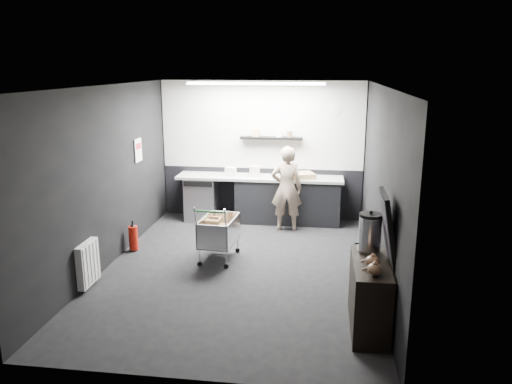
# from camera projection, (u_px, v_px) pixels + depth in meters

# --- Properties ---
(floor) EXTENTS (5.50, 5.50, 0.00)m
(floor) POSITION_uv_depth(u_px,v_px,m) (239.00, 269.00, 7.50)
(floor) COLOR black
(floor) RESTS_ON ground
(ceiling) EXTENTS (5.50, 5.50, 0.00)m
(ceiling) POSITION_uv_depth(u_px,v_px,m) (237.00, 86.00, 6.84)
(ceiling) COLOR silver
(ceiling) RESTS_ON wall_back
(wall_back) EXTENTS (5.50, 0.00, 5.50)m
(wall_back) POSITION_uv_depth(u_px,v_px,m) (262.00, 150.00, 9.81)
(wall_back) COLOR black
(wall_back) RESTS_ON floor
(wall_front) EXTENTS (5.50, 0.00, 5.50)m
(wall_front) POSITION_uv_depth(u_px,v_px,m) (188.00, 250.00, 4.53)
(wall_front) COLOR black
(wall_front) RESTS_ON floor
(wall_left) EXTENTS (0.00, 5.50, 5.50)m
(wall_left) POSITION_uv_depth(u_px,v_px,m) (106.00, 178.00, 7.43)
(wall_left) COLOR black
(wall_left) RESTS_ON floor
(wall_right) EXTENTS (0.00, 5.50, 5.50)m
(wall_right) POSITION_uv_depth(u_px,v_px,m) (380.00, 186.00, 6.91)
(wall_right) COLOR black
(wall_right) RESTS_ON floor
(kitchen_wall_panel) EXTENTS (3.95, 0.02, 1.70)m
(kitchen_wall_panel) POSITION_uv_depth(u_px,v_px,m) (262.00, 125.00, 9.67)
(kitchen_wall_panel) COLOR silver
(kitchen_wall_panel) RESTS_ON wall_back
(dado_panel) EXTENTS (3.95, 0.02, 1.00)m
(dado_panel) POSITION_uv_depth(u_px,v_px,m) (261.00, 192.00, 10.00)
(dado_panel) COLOR black
(dado_panel) RESTS_ON wall_back
(floating_shelf) EXTENTS (1.20, 0.22, 0.04)m
(floating_shelf) POSITION_uv_depth(u_px,v_px,m) (271.00, 138.00, 9.59)
(floating_shelf) COLOR black
(floating_shelf) RESTS_ON wall_back
(wall_clock) EXTENTS (0.20, 0.03, 0.20)m
(wall_clock) POSITION_uv_depth(u_px,v_px,m) (335.00, 110.00, 9.40)
(wall_clock) COLOR white
(wall_clock) RESTS_ON wall_back
(poster) EXTENTS (0.02, 0.30, 0.40)m
(poster) POSITION_uv_depth(u_px,v_px,m) (138.00, 150.00, 8.63)
(poster) COLOR white
(poster) RESTS_ON wall_left
(poster_red_band) EXTENTS (0.02, 0.22, 0.10)m
(poster_red_band) POSITION_uv_depth(u_px,v_px,m) (138.00, 146.00, 8.61)
(poster_red_band) COLOR red
(poster_red_band) RESTS_ON poster
(radiator) EXTENTS (0.10, 0.50, 0.60)m
(radiator) POSITION_uv_depth(u_px,v_px,m) (88.00, 264.00, 6.80)
(radiator) COLOR white
(radiator) RESTS_ON wall_left
(ceiling_strip) EXTENTS (2.40, 0.20, 0.04)m
(ceiling_strip) POSITION_uv_depth(u_px,v_px,m) (256.00, 84.00, 8.62)
(ceiling_strip) COLOR white
(ceiling_strip) RESTS_ON ceiling
(prep_counter) EXTENTS (3.20, 0.61, 0.90)m
(prep_counter) POSITION_uv_depth(u_px,v_px,m) (266.00, 199.00, 9.70)
(prep_counter) COLOR black
(prep_counter) RESTS_ON floor
(person) EXTENTS (0.59, 0.41, 1.57)m
(person) POSITION_uv_depth(u_px,v_px,m) (287.00, 189.00, 9.13)
(person) COLOR beige
(person) RESTS_ON floor
(shopping_cart) EXTENTS (0.56, 0.88, 0.92)m
(shopping_cart) POSITION_uv_depth(u_px,v_px,m) (219.00, 233.00, 7.79)
(shopping_cart) COLOR silver
(shopping_cart) RESTS_ON floor
(sideboard) EXTENTS (0.46, 1.08, 1.62)m
(sideboard) POSITION_uv_depth(u_px,v_px,m) (371.00, 286.00, 5.72)
(sideboard) COLOR black
(sideboard) RESTS_ON floor
(fire_extinguisher) EXTENTS (0.15, 0.15, 0.49)m
(fire_extinguisher) POSITION_uv_depth(u_px,v_px,m) (133.00, 237.00, 8.19)
(fire_extinguisher) COLOR #B4180C
(fire_extinguisher) RESTS_ON floor
(cardboard_box) EXTENTS (0.60, 0.53, 0.10)m
(cardboard_box) POSITION_uv_depth(u_px,v_px,m) (300.00, 176.00, 9.44)
(cardboard_box) COLOR tan
(cardboard_box) RESTS_ON prep_counter
(pink_tub) EXTENTS (0.20, 0.20, 0.20)m
(pink_tub) POSITION_uv_depth(u_px,v_px,m) (255.00, 171.00, 9.59)
(pink_tub) COLOR beige
(pink_tub) RESTS_ON prep_counter
(white_container) EXTENTS (0.21, 0.17, 0.17)m
(white_container) POSITION_uv_depth(u_px,v_px,m) (231.00, 172.00, 9.61)
(white_container) COLOR white
(white_container) RESTS_ON prep_counter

